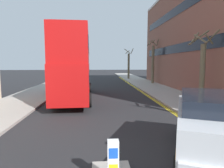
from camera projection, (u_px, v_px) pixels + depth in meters
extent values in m
cube|color=#9E9991|center=(174.00, 97.00, 17.60)|extent=(4.00, 80.00, 0.14)
cube|color=#9E9991|center=(27.00, 98.00, 16.68)|extent=(4.00, 80.00, 0.14)
cube|color=yellow|center=(158.00, 102.00, 15.48)|extent=(0.10, 56.00, 0.01)
cube|color=yellow|center=(156.00, 102.00, 15.47)|extent=(0.10, 56.00, 0.01)
cube|color=white|center=(113.00, 159.00, 4.80)|extent=(0.28, 0.20, 0.95)
cube|color=blue|center=(113.00, 153.00, 4.68)|extent=(0.22, 0.01, 0.26)
cube|color=yellow|center=(113.00, 168.00, 4.72)|extent=(0.22, 0.01, 0.20)
cube|color=#B20F0F|center=(75.00, 79.00, 16.70)|extent=(2.94, 10.89, 2.60)
cube|color=#B20F0F|center=(74.00, 49.00, 16.42)|extent=(2.88, 10.68, 2.50)
cube|color=black|center=(75.00, 75.00, 16.66)|extent=(2.95, 10.46, 0.84)
cube|color=black|center=(74.00, 48.00, 16.41)|extent=(2.94, 10.25, 0.80)
cube|color=yellow|center=(78.00, 61.00, 21.85)|extent=(2.00, 0.14, 0.44)
cube|color=maroon|center=(74.00, 33.00, 16.28)|extent=(2.65, 9.80, 0.10)
cylinder|color=black|center=(65.00, 88.00, 19.99)|extent=(0.34, 1.05, 1.04)
cylinder|color=black|center=(90.00, 88.00, 20.27)|extent=(0.34, 1.05, 1.04)
cylinder|color=black|center=(53.00, 101.00, 13.38)|extent=(0.34, 1.05, 1.04)
cylinder|color=black|center=(89.00, 100.00, 13.66)|extent=(0.34, 1.05, 1.04)
cube|color=silver|center=(210.00, 133.00, 6.04)|extent=(3.63, 5.07, 1.50)
cube|color=black|center=(211.00, 106.00, 6.09)|extent=(2.79, 3.48, 0.76)
cube|color=orange|center=(210.00, 131.00, 6.03)|extent=(3.50, 4.73, 0.10)
cylinder|color=black|center=(179.00, 132.00, 7.77)|extent=(0.47, 0.71, 0.68)
cylinder|color=#6B6047|center=(202.00, 74.00, 14.35)|extent=(0.38, 0.38, 4.33)
cylinder|color=#6B6047|center=(211.00, 38.00, 14.28)|extent=(0.46, 1.38, 1.03)
cylinder|color=#6B6047|center=(199.00, 38.00, 14.84)|extent=(1.61, 0.16, 1.18)
cylinder|color=#6B6047|center=(195.00, 38.00, 14.55)|extent=(1.14, 0.98, 1.02)
cylinder|color=#6B6047|center=(200.00, 39.00, 13.79)|extent=(0.67, 0.91, 0.77)
cylinder|color=#6B6047|center=(209.00, 39.00, 13.72)|extent=(0.88, 0.50, 0.69)
cylinder|color=#6B6047|center=(129.00, 66.00, 37.17)|extent=(0.39, 0.39, 4.76)
cylinder|color=#6B6047|center=(132.00, 51.00, 37.03)|extent=(0.36, 1.36, 1.00)
cylinder|color=#6B6047|center=(127.00, 52.00, 37.26)|extent=(0.88, 0.50, 0.69)
cylinder|color=#6B6047|center=(127.00, 51.00, 36.37)|extent=(1.08, 0.84, 0.93)
cylinder|color=#6B6047|center=(153.00, 65.00, 28.44)|extent=(0.38, 0.38, 5.48)
cylinder|color=#6B6047|center=(158.00, 43.00, 28.11)|extent=(0.20, 1.25, 0.92)
cylinder|color=#6B6047|center=(151.00, 43.00, 28.70)|extent=(1.33, 0.48, 0.99)
cylinder|color=#6B6047|center=(149.00, 43.00, 28.16)|extent=(0.31, 1.17, 0.86)
cylinder|color=#6B6047|center=(154.00, 43.00, 27.70)|extent=(0.90, 0.17, 0.68)
cube|color=brown|center=(223.00, 35.00, 21.48)|extent=(10.00, 28.00, 12.40)
cube|color=black|center=(180.00, 8.00, 20.84)|extent=(0.04, 24.64, 1.00)
cube|color=black|center=(179.00, 48.00, 21.29)|extent=(0.04, 24.64, 1.00)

